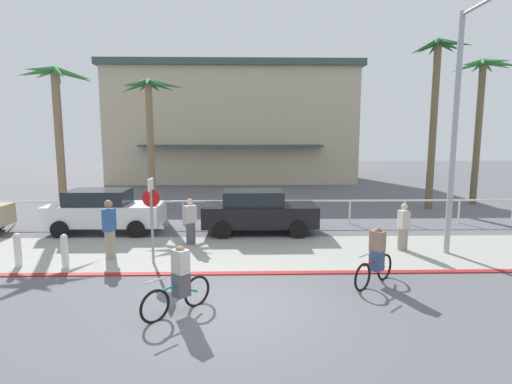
{
  "coord_description": "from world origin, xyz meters",
  "views": [
    {
      "loc": [
        0.31,
        -8.55,
        3.83
      ],
      "look_at": [
        0.67,
        6.0,
        1.75
      ],
      "focal_mm": 28.27,
      "sensor_mm": 36.0,
      "label": 1
    }
  ],
  "objects_px": {
    "car_white_1": "(104,211)",
    "cyclist_red_0": "(376,258)",
    "bollard_0": "(65,250)",
    "pedestrian_2": "(110,231)",
    "bollard_1": "(18,249)",
    "pedestrian_0": "(403,229)",
    "palm_tree_3": "(482,93)",
    "palm_tree_1": "(150,107)",
    "palm_tree_2": "(436,82)",
    "car_black_2": "(258,211)",
    "cyclist_teal_1": "(179,281)",
    "streetlight_curb": "(459,120)",
    "palm_tree_0": "(58,105)",
    "pedestrian_1": "(191,224)",
    "stop_sign_bike_lane": "(152,208)"
  },
  "relations": [
    {
      "from": "car_white_1",
      "to": "cyclist_red_0",
      "type": "relative_size",
      "value": 2.93
    },
    {
      "from": "bollard_0",
      "to": "pedestrian_2",
      "type": "height_order",
      "value": "pedestrian_2"
    },
    {
      "from": "bollard_1",
      "to": "pedestrian_0",
      "type": "height_order",
      "value": "pedestrian_0"
    },
    {
      "from": "palm_tree_3",
      "to": "palm_tree_1",
      "type": "bearing_deg",
      "value": -179.5
    },
    {
      "from": "palm_tree_1",
      "to": "palm_tree_3",
      "type": "bearing_deg",
      "value": 0.5
    },
    {
      "from": "car_white_1",
      "to": "palm_tree_2",
      "type": "bearing_deg",
      "value": 17.68
    },
    {
      "from": "car_white_1",
      "to": "palm_tree_3",
      "type": "bearing_deg",
      "value": 18.53
    },
    {
      "from": "bollard_0",
      "to": "bollard_1",
      "type": "relative_size",
      "value": 1.0
    },
    {
      "from": "palm_tree_1",
      "to": "pedestrian_0",
      "type": "relative_size",
      "value": 4.26
    },
    {
      "from": "car_black_2",
      "to": "cyclist_teal_1",
      "type": "relative_size",
      "value": 2.93
    },
    {
      "from": "palm_tree_1",
      "to": "pedestrian_2",
      "type": "distance_m",
      "value": 10.4
    },
    {
      "from": "streetlight_curb",
      "to": "cyclist_red_0",
      "type": "distance_m",
      "value": 5.37
    },
    {
      "from": "car_black_2",
      "to": "cyclist_red_0",
      "type": "distance_m",
      "value": 6.21
    },
    {
      "from": "car_white_1",
      "to": "pedestrian_2",
      "type": "relative_size",
      "value": 2.39
    },
    {
      "from": "car_white_1",
      "to": "bollard_0",
      "type": "bearing_deg",
      "value": -85.45
    },
    {
      "from": "bollard_0",
      "to": "car_white_1",
      "type": "distance_m",
      "value": 4.34
    },
    {
      "from": "bollard_0",
      "to": "bollard_1",
      "type": "bearing_deg",
      "value": 174.26
    },
    {
      "from": "bollard_1",
      "to": "palm_tree_0",
      "type": "distance_m",
      "value": 8.82
    },
    {
      "from": "cyclist_red_0",
      "to": "car_black_2",
      "type": "bearing_deg",
      "value": 117.42
    },
    {
      "from": "pedestrian_1",
      "to": "pedestrian_2",
      "type": "distance_m",
      "value": 2.76
    },
    {
      "from": "cyclist_teal_1",
      "to": "pedestrian_2",
      "type": "relative_size",
      "value": 0.81
    },
    {
      "from": "cyclist_red_0",
      "to": "pedestrian_0",
      "type": "height_order",
      "value": "pedestrian_0"
    },
    {
      "from": "palm_tree_2",
      "to": "pedestrian_1",
      "type": "height_order",
      "value": "palm_tree_2"
    },
    {
      "from": "bollard_1",
      "to": "car_white_1",
      "type": "distance_m",
      "value": 4.32
    },
    {
      "from": "streetlight_curb",
      "to": "pedestrian_2",
      "type": "distance_m",
      "value": 11.28
    },
    {
      "from": "cyclist_red_0",
      "to": "pedestrian_1",
      "type": "relative_size",
      "value": 0.92
    },
    {
      "from": "palm_tree_2",
      "to": "pedestrian_2",
      "type": "bearing_deg",
      "value": -149.05
    },
    {
      "from": "pedestrian_2",
      "to": "car_black_2",
      "type": "bearing_deg",
      "value": 34.06
    },
    {
      "from": "palm_tree_3",
      "to": "car_black_2",
      "type": "distance_m",
      "value": 14.68
    },
    {
      "from": "streetlight_curb",
      "to": "cyclist_red_0",
      "type": "relative_size",
      "value": 5.0
    },
    {
      "from": "stop_sign_bike_lane",
      "to": "cyclist_red_0",
      "type": "distance_m",
      "value": 6.45
    },
    {
      "from": "bollard_1",
      "to": "car_black_2",
      "type": "distance_m",
      "value": 8.14
    },
    {
      "from": "palm_tree_0",
      "to": "palm_tree_3",
      "type": "distance_m",
      "value": 21.39
    },
    {
      "from": "pedestrian_0",
      "to": "pedestrian_1",
      "type": "height_order",
      "value": "pedestrian_1"
    },
    {
      "from": "palm_tree_0",
      "to": "car_black_2",
      "type": "distance_m",
      "value": 10.52
    },
    {
      "from": "pedestrian_2",
      "to": "palm_tree_2",
      "type": "bearing_deg",
      "value": 30.95
    },
    {
      "from": "cyclist_red_0",
      "to": "pedestrian_2",
      "type": "bearing_deg",
      "value": 162.83
    },
    {
      "from": "palm_tree_1",
      "to": "palm_tree_2",
      "type": "bearing_deg",
      "value": -4.41
    },
    {
      "from": "palm_tree_3",
      "to": "cyclist_red_0",
      "type": "relative_size",
      "value": 5.22
    },
    {
      "from": "stop_sign_bike_lane",
      "to": "palm_tree_3",
      "type": "bearing_deg",
      "value": 33.18
    },
    {
      "from": "car_white_1",
      "to": "pedestrian_2",
      "type": "distance_m",
      "value": 3.7
    },
    {
      "from": "streetlight_curb",
      "to": "palm_tree_1",
      "type": "height_order",
      "value": "streetlight_curb"
    },
    {
      "from": "stop_sign_bike_lane",
      "to": "palm_tree_0",
      "type": "relative_size",
      "value": 0.37
    },
    {
      "from": "stop_sign_bike_lane",
      "to": "car_white_1",
      "type": "height_order",
      "value": "stop_sign_bike_lane"
    },
    {
      "from": "pedestrian_1",
      "to": "palm_tree_3",
      "type": "bearing_deg",
      "value": 28.71
    },
    {
      "from": "bollard_1",
      "to": "pedestrian_2",
      "type": "height_order",
      "value": "pedestrian_2"
    },
    {
      "from": "palm_tree_1",
      "to": "cyclist_teal_1",
      "type": "bearing_deg",
      "value": -74.81
    },
    {
      "from": "bollard_1",
      "to": "streetlight_curb",
      "type": "relative_size",
      "value": 0.13
    },
    {
      "from": "car_white_1",
      "to": "pedestrian_0",
      "type": "distance_m",
      "value": 11.15
    },
    {
      "from": "palm_tree_3",
      "to": "pedestrian_2",
      "type": "height_order",
      "value": "palm_tree_3"
    }
  ]
}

